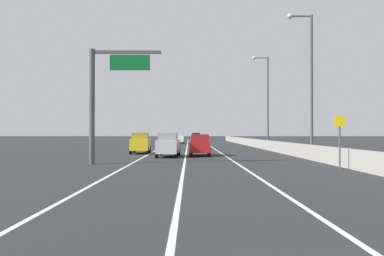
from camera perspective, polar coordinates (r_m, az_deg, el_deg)
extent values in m
plane|color=#26282B|center=(67.58, 1.05, -2.36)|extent=(320.00, 320.00, 0.00)
cube|color=silver|center=(58.69, -4.11, -2.62)|extent=(0.16, 130.00, 0.00)
cube|color=silver|center=(58.56, -0.69, -2.63)|extent=(0.16, 130.00, 0.00)
cube|color=silver|center=(58.65, 2.74, -2.62)|extent=(0.16, 130.00, 0.00)
cube|color=#9E998E|center=(44.54, 11.75, -2.55)|extent=(0.60, 120.00, 1.10)
cylinder|color=#47474C|center=(27.81, -13.54, 2.88)|extent=(0.36, 0.36, 7.50)
cube|color=#47474C|center=(27.83, -8.94, 10.24)|extent=(4.50, 0.20, 0.20)
cube|color=#0C5923|center=(27.56, -8.51, 8.86)|extent=(2.60, 0.10, 1.00)
cylinder|color=#4C4C51|center=(24.77, 19.58, -2.58)|extent=(0.10, 0.10, 2.40)
cube|color=yellow|center=(24.72, 19.60, 0.89)|extent=(0.60, 0.04, 0.60)
cylinder|color=#4C4C51|center=(36.35, 16.06, 5.60)|extent=(0.24, 0.24, 11.96)
cube|color=#4C4C51|center=(37.20, 14.66, 14.60)|extent=(1.80, 0.12, 0.12)
sphere|color=beige|center=(36.98, 13.27, 14.69)|extent=(0.44, 0.44, 0.44)
cylinder|color=#4C4C51|center=(55.25, 10.34, 3.47)|extent=(0.24, 0.24, 11.96)
cube|color=#4C4C51|center=(55.81, 9.41, 9.46)|extent=(1.80, 0.12, 0.12)
sphere|color=beige|center=(55.67, 8.48, 9.48)|extent=(0.44, 0.44, 0.44)
cube|color=black|center=(87.22, 0.53, -1.40)|extent=(1.92, 4.68, 1.03)
cube|color=black|center=(86.75, 0.54, -0.87)|extent=(1.62, 2.13, 0.60)
cylinder|color=black|center=(89.05, -0.05, -1.72)|extent=(0.24, 0.69, 0.68)
cylinder|color=black|center=(89.13, 0.98, -1.72)|extent=(0.24, 0.69, 0.68)
cylinder|color=black|center=(85.33, 0.06, -1.77)|extent=(0.24, 0.69, 0.68)
cylinder|color=black|center=(85.42, 1.13, -1.76)|extent=(0.24, 0.69, 0.68)
cube|color=red|center=(36.86, 1.10, -2.55)|extent=(1.85, 4.34, 0.96)
cube|color=maroon|center=(36.41, 1.10, -1.34)|extent=(1.58, 1.97, 0.60)
cylinder|color=black|center=(38.59, -0.08, -3.17)|extent=(0.24, 0.69, 0.68)
cylinder|color=black|center=(38.59, 2.28, -3.17)|extent=(0.24, 0.69, 0.68)
cylinder|color=black|center=(35.19, -0.18, -3.42)|extent=(0.24, 0.69, 0.68)
cylinder|color=black|center=(35.19, 2.40, -3.42)|extent=(0.24, 0.69, 0.68)
cube|color=#B7B7BC|center=(35.34, -3.25, -2.52)|extent=(1.88, 4.75, 1.09)
cube|color=gray|center=(34.85, -3.32, -1.16)|extent=(1.58, 2.17, 0.60)
cylinder|color=black|center=(37.32, -4.18, -3.26)|extent=(0.25, 0.69, 0.68)
cylinder|color=black|center=(37.19, -1.80, -3.27)|extent=(0.25, 0.69, 0.68)
cylinder|color=black|center=(33.55, -4.85, -3.56)|extent=(0.25, 0.69, 0.68)
cylinder|color=black|center=(33.41, -2.21, -3.57)|extent=(0.25, 0.69, 0.68)
cube|color=white|center=(77.21, -1.79, -1.50)|extent=(1.78, 4.66, 1.06)
cube|color=#96969E|center=(76.73, -1.80, -0.88)|extent=(1.56, 2.10, 0.60)
cylinder|color=black|center=(79.12, -2.34, -1.86)|extent=(0.22, 0.68, 0.68)
cylinder|color=black|center=(79.08, -1.17, -1.86)|extent=(0.22, 0.68, 0.68)
cylinder|color=black|center=(75.37, -2.44, -1.92)|extent=(0.22, 0.68, 0.68)
cylinder|color=black|center=(75.33, -1.21, -1.92)|extent=(0.22, 0.68, 0.68)
cube|color=gold|center=(41.05, -7.06, -2.24)|extent=(1.84, 4.10, 1.11)
cube|color=olive|center=(40.63, -7.11, -1.06)|extent=(1.57, 1.86, 0.60)
cylinder|color=black|center=(42.71, -7.92, -2.92)|extent=(0.24, 0.69, 0.68)
cylinder|color=black|center=(42.58, -5.83, -2.93)|extent=(0.24, 0.69, 0.68)
cylinder|color=black|center=(39.58, -8.39, -3.10)|extent=(0.24, 0.69, 0.68)
cylinder|color=black|center=(39.44, -6.13, -3.11)|extent=(0.24, 0.69, 0.68)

